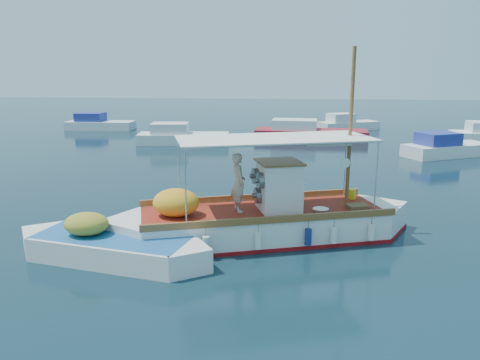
# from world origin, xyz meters

# --- Properties ---
(ground) EXTENTS (160.00, 160.00, 0.00)m
(ground) POSITION_xyz_m (0.00, 0.00, 0.00)
(ground) COLOR black
(ground) RESTS_ON ground
(fishing_caique) EXTENTS (10.14, 5.18, 6.51)m
(fishing_caique) POSITION_xyz_m (-0.77, -0.47, 0.58)
(fishing_caique) COLOR white
(fishing_caique) RESTS_ON ground
(dinghy) EXTENTS (6.37, 2.73, 1.58)m
(dinghy) POSITION_xyz_m (-5.14, -2.82, 0.33)
(dinghy) COLOR white
(dinghy) RESTS_ON ground
(bg_boat_nw) EXTENTS (7.18, 3.22, 1.80)m
(bg_boat_nw) POSITION_xyz_m (-8.29, 19.80, 0.49)
(bg_boat_nw) COLOR silver
(bg_boat_nw) RESTS_ON ground
(bg_boat_n) EXTENTS (9.19, 3.36, 1.80)m
(bg_boat_n) POSITION_xyz_m (1.53, 23.34, 0.49)
(bg_boat_n) COLOR maroon
(bg_boat_n) RESTS_ON ground
(bg_boat_ne) EXTENTS (6.31, 4.60, 1.80)m
(bg_boat_ne) POSITION_xyz_m (10.35, 16.32, 0.49)
(bg_boat_ne) COLOR silver
(bg_boat_ne) RESTS_ON ground
(bg_boat_far_w) EXTENTS (6.33, 2.39, 1.80)m
(bg_boat_far_w) POSITION_xyz_m (-18.18, 27.67, 0.49)
(bg_boat_far_w) COLOR silver
(bg_boat_far_w) RESTS_ON ground
(bg_boat_far_n) EXTENTS (6.04, 4.43, 1.80)m
(bg_boat_far_n) POSITION_xyz_m (5.45, 29.83, 0.49)
(bg_boat_far_n) COLOR silver
(bg_boat_far_n) RESTS_ON ground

